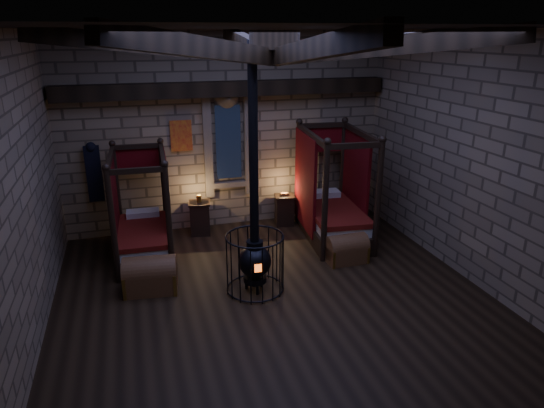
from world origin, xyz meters
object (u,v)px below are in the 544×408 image
object	(u,v)px
bed_left	(144,231)
trunk_right	(346,249)
trunk_left	(150,276)
stove	(255,257)
bed_right	(332,211)

from	to	relation	value
bed_left	trunk_right	distance (m)	3.92
trunk_left	stove	distance (m)	1.79
stove	bed_left	bearing A→B (deg)	132.74
trunk_left	trunk_right	distance (m)	3.64
trunk_right	trunk_left	bearing A→B (deg)	-179.80
stove	bed_right	bearing A→B (deg)	40.68
bed_right	trunk_left	bearing A→B (deg)	-155.51
trunk_right	stove	world-z (taller)	stove
bed_right	bed_left	bearing A→B (deg)	-176.41
bed_left	bed_right	size ratio (longest dim) A/B	0.89
bed_left	stove	size ratio (longest dim) A/B	0.50
bed_left	bed_right	xyz separation A→B (m)	(3.89, -0.14, 0.06)
bed_right	trunk_right	xyz separation A→B (m)	(-0.22, -1.22, -0.32)
bed_left	trunk_right	bearing A→B (deg)	-18.25
bed_right	stove	bearing A→B (deg)	-134.67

